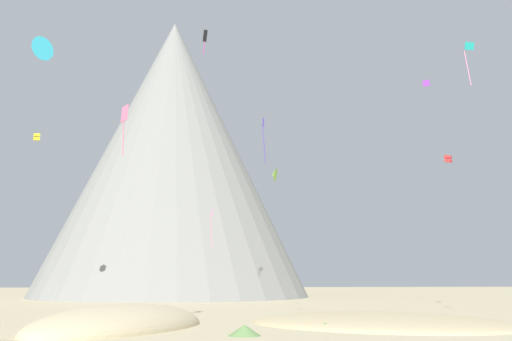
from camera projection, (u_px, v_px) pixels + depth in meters
name	position (u px, v px, depth m)	size (l,w,h in m)	color
dune_foreground_left	(120.00, 329.00, 56.15)	(23.11, 9.79, 4.20)	#CCBA8E
dune_midground	(380.00, 325.00, 61.25)	(25.80, 18.98, 2.17)	#C6B284
bush_near_left	(245.00, 330.00, 50.44)	(2.49, 2.49, 0.82)	#668C4C
bush_far_right	(326.00, 327.00, 55.30)	(2.48, 2.48, 0.62)	#668C4C
rock_massif	(164.00, 167.00, 137.56)	(77.93, 77.93, 57.14)	gray
kite_yellow_mid	(37.00, 137.00, 92.14)	(1.06, 1.05, 0.91)	yellow
kite_black_high	(205.00, 38.00, 85.09)	(0.64, 0.72, 3.22)	black
kite_red_mid	(448.00, 159.00, 88.28)	(1.21, 1.20, 1.00)	red
kite_cyan_mid	(42.00, 49.00, 59.53)	(1.86, 1.89, 2.23)	#33BCDB
kite_teal_mid	(469.00, 54.00, 63.71)	(0.91, 0.55, 4.28)	teal
kite_violet_high	(426.00, 83.00, 97.21)	(0.97, 0.76, 0.89)	purple
kite_pink_low	(212.00, 220.00, 91.48)	(0.48, 0.86, 5.25)	pink
kite_lime_mid	(274.00, 174.00, 71.14)	(1.00, 1.54, 1.47)	#8CD133
kite_rainbow_mid	(124.00, 118.00, 60.17)	(0.71, 1.15, 4.60)	#E5668C
kite_indigo_mid	(264.00, 132.00, 80.16)	(0.43, 0.56, 5.40)	#5138B2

